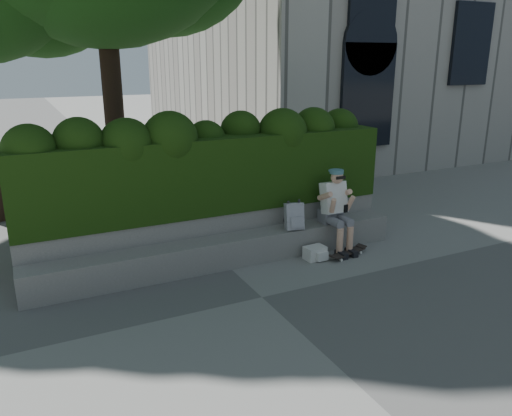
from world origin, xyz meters
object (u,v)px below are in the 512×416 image
person (335,207)px  backpack_plaid (294,216)px  backpack_ground (315,253)px  skateboard (348,253)px

person → backpack_plaid: bearing=173.7°
person → backpack_ground: 0.87m
person → skateboard: bearing=-86.5°
person → backpack_plaid: (-0.74, 0.08, -0.08)m
person → backpack_plaid: size_ratio=3.17×
backpack_ground → skateboard: bearing=-17.2°
person → skateboard: (0.02, -0.37, -0.69)m
skateboard → backpack_ground: 0.57m
backpack_plaid → backpack_ground: size_ratio=1.31×
person → backpack_ground: size_ratio=4.15×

